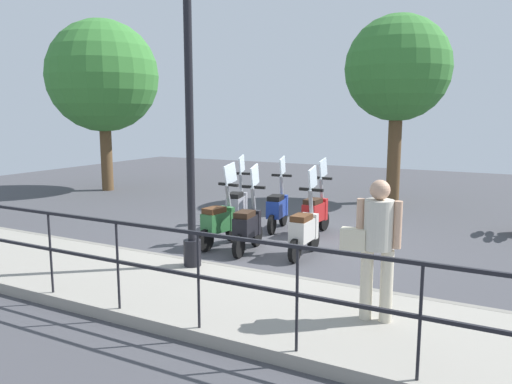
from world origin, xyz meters
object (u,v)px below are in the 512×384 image
(scooter_near_0, at_px, (304,229))
(pedestrian_with_bag, at_px, (376,239))
(scooter_far_1, at_px, (278,207))
(lamp_post_near, at_px, (190,128))
(tree_distant, at_px, (398,69))
(scooter_near_1, at_px, (248,225))
(scooter_far_0, at_px, (316,211))
(tree_large, at_px, (103,77))
(scooter_far_2, at_px, (237,205))
(scooter_near_2, at_px, (219,221))

(scooter_near_0, bearing_deg, pedestrian_with_bag, -142.56)
(pedestrian_with_bag, distance_m, scooter_far_1, 5.10)
(lamp_post_near, distance_m, scooter_near_0, 2.70)
(tree_distant, relative_size, scooter_near_1, 3.27)
(tree_distant, distance_m, scooter_near_1, 7.08)
(scooter_near_1, bearing_deg, scooter_far_0, -25.07)
(tree_distant, xyz_separation_m, scooter_far_0, (-4.50, 0.52, -3.11))
(tree_large, bearing_deg, scooter_far_2, -111.95)
(scooter_near_2, bearing_deg, scooter_far_2, 26.25)
(scooter_far_0, bearing_deg, scooter_far_2, 95.96)
(scooter_near_0, bearing_deg, scooter_far_1, 38.98)
(scooter_near_0, bearing_deg, tree_large, 64.97)
(scooter_near_1, distance_m, scooter_near_2, 0.63)
(scooter_near_0, distance_m, scooter_far_0, 1.61)
(tree_large, height_order, scooter_near_0, tree_large)
(tree_large, distance_m, scooter_far_1, 8.19)
(tree_large, relative_size, scooter_near_1, 3.44)
(lamp_post_near, height_order, pedestrian_with_bag, lamp_post_near)
(pedestrian_with_bag, relative_size, scooter_near_1, 1.03)
(tree_distant, distance_m, scooter_far_2, 6.01)
(tree_large, height_order, scooter_near_1, tree_large)
(tree_large, xyz_separation_m, scooter_far_0, (-2.43, -8.05, -3.08))
(scooter_far_0, relative_size, scooter_far_1, 1.00)
(lamp_post_near, xyz_separation_m, scooter_far_0, (3.29, -0.72, -1.75))
(tree_distant, height_order, scooter_near_1, tree_distant)
(scooter_near_0, distance_m, scooter_near_2, 1.64)
(scooter_far_0, distance_m, scooter_far_1, 0.86)
(tree_large, bearing_deg, scooter_near_1, -119.38)
(scooter_near_2, bearing_deg, tree_large, 66.07)
(scooter_near_1, height_order, scooter_far_1, same)
(tree_distant, bearing_deg, lamp_post_near, 170.96)
(scooter_near_2, bearing_deg, pedestrian_with_bag, -116.07)
(scooter_near_0, distance_m, scooter_far_1, 2.01)
(tree_large, xyz_separation_m, tree_distant, (2.07, -8.57, 0.03))
(scooter_near_2, xyz_separation_m, scooter_far_2, (1.61, 0.55, 0.00))
(pedestrian_with_bag, relative_size, scooter_near_2, 1.03)
(lamp_post_near, relative_size, scooter_far_0, 3.03)
(tree_large, height_order, tree_distant, tree_large)
(scooter_far_0, bearing_deg, scooter_near_0, -162.55)
(pedestrian_with_bag, height_order, scooter_near_1, pedestrian_with_bag)
(tree_large, relative_size, scooter_far_1, 3.44)
(tree_large, relative_size, scooter_near_2, 3.44)
(tree_distant, distance_m, scooter_near_0, 6.82)
(scooter_far_2, bearing_deg, scooter_near_2, -173.09)
(tree_large, height_order, scooter_far_2, tree_large)
(tree_distant, xyz_separation_m, scooter_near_0, (-6.06, 0.12, -3.11))
(tree_large, relative_size, scooter_far_2, 3.44)
(lamp_post_near, height_order, scooter_far_1, lamp_post_near)
(tree_distant, height_order, scooter_far_1, tree_distant)
(tree_large, xyz_separation_m, scooter_near_0, (-3.99, -8.45, -3.08))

